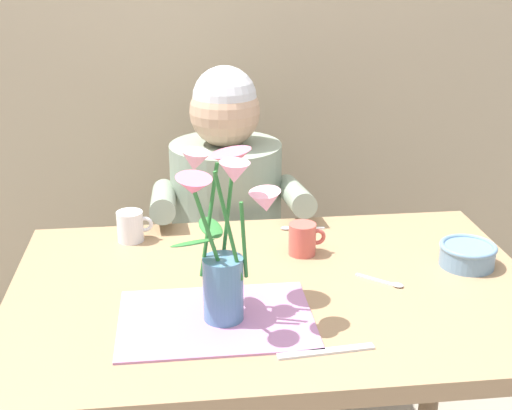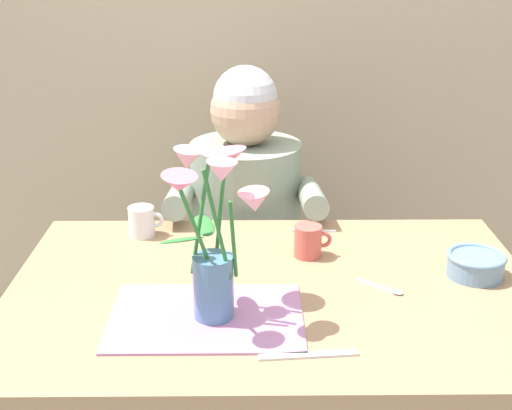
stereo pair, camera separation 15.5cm
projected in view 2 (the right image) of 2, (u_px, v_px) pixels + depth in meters
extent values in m
cube|color=tan|center=(264.00, 10.00, 2.37)|extent=(4.00, 0.10, 2.50)
cube|color=#9E7A56|center=(273.00, 295.00, 1.58)|extent=(1.20, 0.80, 0.04)
cylinder|color=#9E7A56|center=(83.00, 352.00, 2.02)|extent=(0.06, 0.06, 0.70)
cylinder|color=#9E7A56|center=(452.00, 350.00, 2.03)|extent=(0.06, 0.06, 0.70)
cylinder|color=#4C4C56|center=(247.00, 344.00, 2.34)|extent=(0.30, 0.30, 0.40)
cylinder|color=gray|center=(246.00, 220.00, 2.18)|extent=(0.34, 0.34, 0.50)
sphere|color=tan|center=(245.00, 111.00, 2.05)|extent=(0.21, 0.21, 0.21)
sphere|color=silver|center=(245.00, 98.00, 2.04)|extent=(0.19, 0.19, 0.19)
cylinder|color=gray|center=(180.00, 197.00, 2.00)|extent=(0.07, 0.33, 0.12)
cylinder|color=gray|center=(311.00, 197.00, 2.00)|extent=(0.07, 0.33, 0.12)
cube|color=#B275A3|center=(206.00, 317.00, 1.44)|extent=(0.40, 0.28, 0.00)
cylinder|color=teal|center=(213.00, 288.00, 1.42)|extent=(0.08, 0.08, 0.14)
cylinder|color=#2D7533|center=(233.00, 240.00, 1.37)|extent=(0.02, 0.02, 0.17)
cone|color=pink|center=(254.00, 202.00, 1.33)|extent=(0.09, 0.09, 0.05)
sphere|color=#E5D14C|center=(254.00, 199.00, 1.33)|extent=(0.02, 0.02, 0.02)
cylinder|color=#2D7533|center=(220.00, 217.00, 1.41)|extent=(0.03, 0.02, 0.22)
cone|color=#DB6684|center=(227.00, 158.00, 1.41)|extent=(0.11, 0.11, 0.05)
sphere|color=#E5D14C|center=(227.00, 156.00, 1.41)|extent=(0.02, 0.02, 0.02)
cylinder|color=#2D7533|center=(200.00, 218.00, 1.39)|extent=(0.05, 0.04, 0.23)
cone|color=pink|center=(187.00, 159.00, 1.36)|extent=(0.08, 0.08, 0.05)
sphere|color=#E5D14C|center=(187.00, 157.00, 1.36)|extent=(0.02, 0.02, 0.02)
cylinder|color=#2D7533|center=(197.00, 232.00, 1.34)|extent=(0.06, 0.07, 0.21)
cone|color=#DB6684|center=(179.00, 184.00, 1.27)|extent=(0.10, 0.10, 0.04)
sphere|color=#E5D14C|center=(179.00, 181.00, 1.27)|extent=(0.02, 0.02, 0.02)
cylinder|color=#2D7533|center=(217.00, 226.00, 1.35)|extent=(0.06, 0.01, 0.23)
cone|color=pink|center=(222.00, 172.00, 1.29)|extent=(0.08, 0.08, 0.04)
sphere|color=#E5D14C|center=(221.00, 169.00, 1.29)|extent=(0.02, 0.02, 0.02)
ellipsoid|color=#2D7533|center=(182.00, 240.00, 1.36)|extent=(0.10, 0.06, 0.02)
ellipsoid|color=#2D7533|center=(204.00, 225.00, 1.43)|extent=(0.07, 0.10, 0.03)
cylinder|color=#6689A8|center=(475.00, 266.00, 1.61)|extent=(0.13, 0.13, 0.05)
torus|color=#6689A8|center=(477.00, 256.00, 1.61)|extent=(0.14, 0.14, 0.01)
cube|color=silver|center=(308.00, 355.00, 1.31)|extent=(0.19, 0.03, 0.00)
cylinder|color=silver|center=(142.00, 221.00, 1.83)|extent=(0.07, 0.07, 0.08)
torus|color=silver|center=(156.00, 220.00, 1.83)|extent=(0.04, 0.01, 0.04)
cylinder|color=#CC564C|center=(308.00, 241.00, 1.71)|extent=(0.07, 0.07, 0.08)
torus|color=#CC564C|center=(323.00, 240.00, 1.71)|extent=(0.04, 0.01, 0.04)
cube|color=silver|center=(318.00, 231.00, 1.87)|extent=(0.10, 0.02, 0.00)
ellipsoid|color=silver|center=(297.00, 229.00, 1.87)|extent=(0.03, 0.02, 0.01)
cube|color=silver|center=(376.00, 285.00, 1.57)|extent=(0.08, 0.07, 0.00)
ellipsoid|color=silver|center=(397.00, 292.00, 1.54)|extent=(0.03, 0.03, 0.01)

